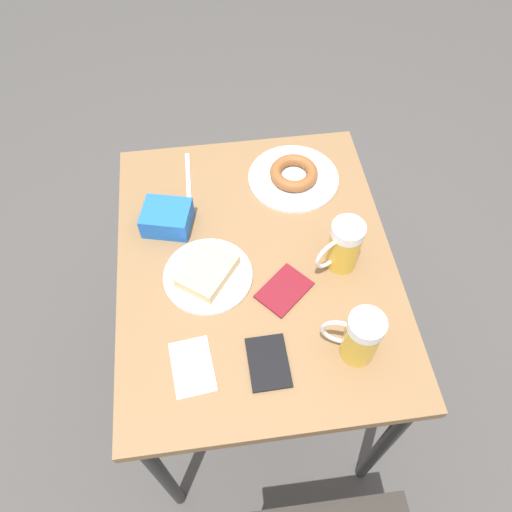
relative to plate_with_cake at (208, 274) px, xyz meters
The scene contains 11 objects.
ground_plane 0.80m from the plate_with_cake, 165.35° to the right, with size 8.00×8.00×0.00m, color #474442.
table 0.16m from the plate_with_cake, 165.35° to the right, with size 0.69×0.87×0.77m.
plate_with_cake is the anchor object (origin of this frame).
plate_with_donut 0.39m from the plate_with_cake, 132.17° to the right, with size 0.25×0.25×0.04m.
beer_mug_left 0.39m from the plate_with_cake, 142.42° to the left, with size 0.12×0.08×0.14m.
beer_mug_center 0.33m from the plate_with_cake, behind, with size 0.12×0.09×0.14m.
napkin_folded 0.23m from the plate_with_cake, 77.06° to the left, with size 0.10×0.14×0.00m.
fork 0.34m from the plate_with_cake, 85.08° to the right, with size 0.02×0.18×0.00m.
passport_near_edge 0.27m from the plate_with_cake, 115.24° to the left, with size 0.09×0.13×0.01m.
passport_far_edge 0.19m from the plate_with_cake, 160.23° to the left, with size 0.15×0.15×0.01m.
blue_pouch 0.20m from the plate_with_cake, 62.43° to the right, with size 0.14×0.13×0.06m.
Camera 1 is at (0.09, 0.69, 1.81)m, focal length 35.00 mm.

